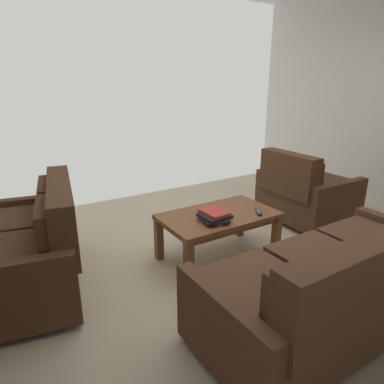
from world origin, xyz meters
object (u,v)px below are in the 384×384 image
(book_stack, at_px, (214,216))
(tv_remote, at_px, (259,212))
(coffee_table, at_px, (218,221))
(loveseat_near, at_px, (32,246))
(armchair_side, at_px, (304,193))
(sofa_main, at_px, (340,284))

(book_stack, distance_m, tv_remote, 0.48)
(book_stack, height_order, tv_remote, book_stack)
(coffee_table, bearing_deg, book_stack, 39.93)
(loveseat_near, height_order, armchair_side, same)
(coffee_table, relative_size, book_stack, 3.27)
(book_stack, bearing_deg, tv_remote, 171.13)
(loveseat_near, relative_size, tv_remote, 9.69)
(armchair_side, bearing_deg, tv_remote, 18.77)
(armchair_side, bearing_deg, sofa_main, 47.25)
(armchair_side, relative_size, tv_remote, 6.29)
(sofa_main, xyz_separation_m, tv_remote, (-0.24, -1.06, 0.11))
(sofa_main, xyz_separation_m, book_stack, (0.23, -1.14, 0.15))
(coffee_table, xyz_separation_m, armchair_side, (-1.42, -0.18, -0.02))
(book_stack, bearing_deg, sofa_main, 101.57)
(coffee_table, relative_size, armchair_side, 1.10)
(armchair_side, bearing_deg, book_stack, 10.75)
(coffee_table, height_order, tv_remote, tv_remote)
(sofa_main, relative_size, loveseat_near, 1.29)
(tv_remote, bearing_deg, book_stack, -8.87)
(armchair_side, xyz_separation_m, tv_remote, (1.09, 0.37, 0.10))
(loveseat_near, height_order, coffee_table, loveseat_near)
(coffee_table, bearing_deg, loveseat_near, -14.23)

